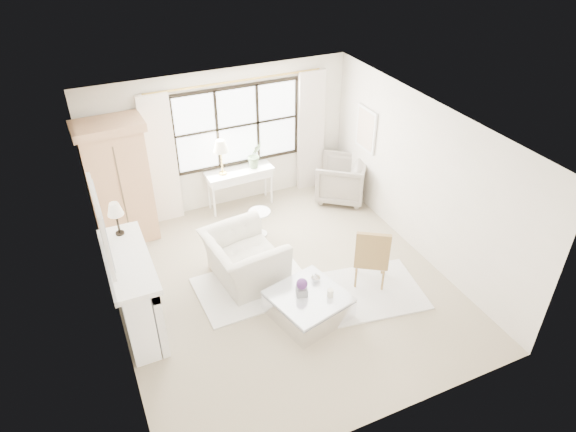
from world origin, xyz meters
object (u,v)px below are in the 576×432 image
object	(u,v)px
coffee_table	(308,305)
club_armchair	(244,258)
console_table	(240,188)
armoire	(119,183)

from	to	relation	value
coffee_table	club_armchair	bearing A→B (deg)	102.04
console_table	armoire	bearing A→B (deg)	-177.67
armoire	club_armchair	distance (m)	2.57
armoire	console_table	distance (m)	2.34
console_table	coffee_table	world-z (taller)	console_table
armoire	coffee_table	bearing A→B (deg)	-58.47
console_table	coffee_table	distance (m)	3.30
console_table	club_armchair	world-z (taller)	club_armchair
armoire	console_table	xyz separation A→B (m)	(2.22, 0.17, -0.74)
console_table	coffee_table	bearing A→B (deg)	-94.52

